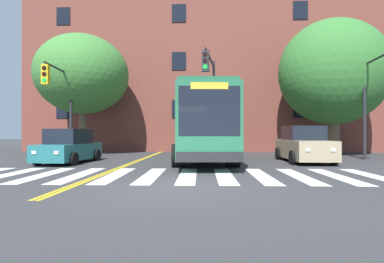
% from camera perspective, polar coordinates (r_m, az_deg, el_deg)
% --- Properties ---
extents(ground_plane, '(120.00, 120.00, 0.00)m').
position_cam_1_polar(ground_plane, '(8.10, -3.88, -10.69)').
color(ground_plane, '#38383A').
extents(crosswalk, '(14.54, 4.39, 0.01)m').
position_cam_1_polar(crosswalk, '(10.43, -4.31, -8.33)').
color(crosswalk, white).
rests_on(crosswalk, ground).
extents(lane_line_yellow_inner, '(0.12, 36.00, 0.01)m').
position_cam_1_polar(lane_line_yellow_inner, '(24.58, -5.55, -3.68)').
color(lane_line_yellow_inner, gold).
rests_on(lane_line_yellow_inner, ground).
extents(lane_line_yellow_outer, '(0.12, 36.00, 0.01)m').
position_cam_1_polar(lane_line_yellow_outer, '(24.56, -5.18, -3.68)').
color(lane_line_yellow_outer, gold).
rests_on(lane_line_yellow_outer, ground).
extents(city_bus, '(3.52, 11.77, 3.53)m').
position_cam_1_polar(city_bus, '(16.39, 1.82, 1.32)').
color(city_bus, '#28704C').
rests_on(city_bus, ground).
extents(car_teal_near_lane, '(2.09, 4.01, 1.66)m').
position_cam_1_polar(car_teal_near_lane, '(15.88, -22.33, -2.77)').
color(car_teal_near_lane, '#236B70').
rests_on(car_teal_near_lane, ground).
extents(car_tan_far_lane, '(2.15, 4.38, 1.82)m').
position_cam_1_polar(car_tan_far_lane, '(16.12, 20.47, -2.52)').
color(car_tan_far_lane, tan).
rests_on(car_tan_far_lane, ground).
extents(traffic_light_near_corner, '(0.41, 2.96, 5.54)m').
position_cam_1_polar(traffic_light_near_corner, '(18.03, 31.46, 7.02)').
color(traffic_light_near_corner, '#28282D').
rests_on(traffic_light_near_corner, ground).
extents(traffic_light_far_corner, '(0.51, 3.50, 5.40)m').
position_cam_1_polar(traffic_light_far_corner, '(18.49, -23.66, 6.51)').
color(traffic_light_far_corner, '#28282D').
rests_on(traffic_light_far_corner, ground).
extents(traffic_light_overhead, '(0.69, 4.13, 5.84)m').
position_cam_1_polar(traffic_light_overhead, '(16.76, 3.58, 8.45)').
color(traffic_light_overhead, '#28282D').
rests_on(traffic_light_overhead, ground).
extents(street_tree_curbside_large, '(9.00, 8.69, 8.73)m').
position_cam_1_polar(street_tree_curbside_large, '(21.66, 25.30, 10.09)').
color(street_tree_curbside_large, brown).
rests_on(street_tree_curbside_large, ground).
extents(street_tree_curbside_small, '(7.72, 8.08, 8.12)m').
position_cam_1_polar(street_tree_curbside_small, '(22.11, -20.11, 10.08)').
color(street_tree_curbside_small, brown).
rests_on(street_tree_curbside_small, ground).
extents(building_facade, '(34.55, 7.44, 13.25)m').
position_cam_1_polar(building_facade, '(27.22, 8.20, 10.67)').
color(building_facade, brown).
rests_on(building_facade, ground).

